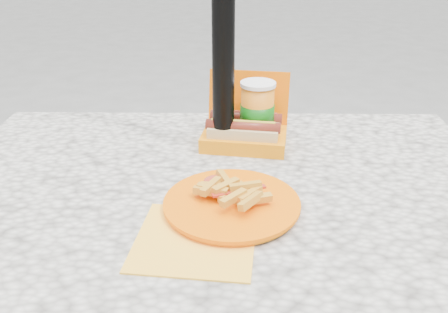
{
  "coord_description": "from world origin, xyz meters",
  "views": [
    {
      "loc": [
        0.02,
        -0.87,
        1.23
      ],
      "look_at": [
        0.0,
        0.02,
        0.8
      ],
      "focal_mm": 38.0,
      "sensor_mm": 36.0,
      "label": 1
    }
  ],
  "objects": [
    {
      "name": "soda_cup",
      "position": [
        0.08,
        0.19,
        0.83
      ],
      "size": [
        0.08,
        0.08,
        0.16
      ],
      "rotation": [
        0.0,
        0.0,
        -0.37
      ],
      "color": "orange",
      "rests_on": "picnic_table"
    },
    {
      "name": "picnic_table",
      "position": [
        0.0,
        0.0,
        0.64
      ],
      "size": [
        1.2,
        0.8,
        0.75
      ],
      "color": "beige",
      "rests_on": "ground"
    },
    {
      "name": "hotdog_box",
      "position": [
        0.05,
        0.19,
        0.79
      ],
      "size": [
        0.22,
        0.19,
        0.16
      ],
      "rotation": [
        0.0,
        0.0,
        -0.14
      ],
      "color": "#F06300",
      "rests_on": "picnic_table"
    },
    {
      "name": "fries_plate",
      "position": [
        0.01,
        -0.11,
        0.76
      ],
      "size": [
        0.3,
        0.34,
        0.05
      ],
      "rotation": [
        0.0,
        0.0,
        -0.26
      ],
      "color": "yellow",
      "rests_on": "picnic_table"
    }
  ]
}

